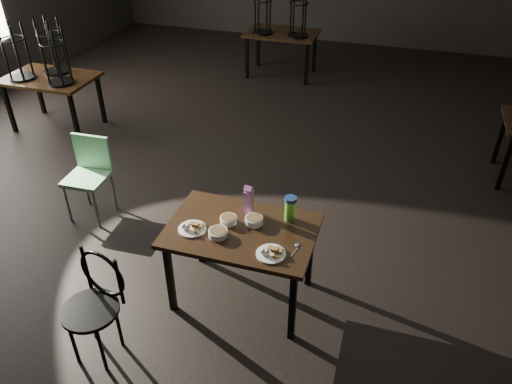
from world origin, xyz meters
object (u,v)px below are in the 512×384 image
(main_table, at_px, (241,236))
(school_chair, at_px, (89,170))
(water_bottle, at_px, (290,209))
(bentwood_chair, at_px, (96,299))
(juice_carton, at_px, (249,200))

(main_table, height_order, school_chair, school_chair)
(water_bottle, distance_m, bentwood_chair, 1.64)
(juice_carton, bearing_deg, bentwood_chair, -128.05)
(bentwood_chair, relative_size, school_chair, 1.02)
(water_bottle, bearing_deg, school_chair, 167.83)
(water_bottle, relative_size, school_chair, 0.25)
(main_table, bearing_deg, bentwood_chair, -135.14)
(juice_carton, bearing_deg, main_table, -87.64)
(juice_carton, xyz_separation_m, school_chair, (-1.91, 0.49, -0.34))
(main_table, relative_size, juice_carton, 4.45)
(juice_carton, xyz_separation_m, water_bottle, (0.35, 0.01, -0.01))
(main_table, xyz_separation_m, school_chair, (-1.91, 0.72, -0.14))
(juice_carton, distance_m, school_chair, 2.00)
(bentwood_chair, xyz_separation_m, school_chair, (-1.06, 1.57, -0.00))
(main_table, relative_size, school_chair, 1.37)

